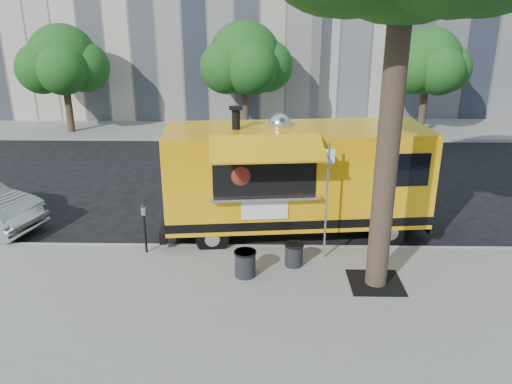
% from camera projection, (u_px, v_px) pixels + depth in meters
% --- Properties ---
extents(ground, '(120.00, 120.00, 0.00)m').
position_uv_depth(ground, '(263.00, 236.00, 14.16)').
color(ground, black).
rests_on(ground, ground).
extents(sidewalk, '(60.00, 6.00, 0.15)m').
position_uv_depth(sidewalk, '(262.00, 314.00, 10.38)').
color(sidewalk, gray).
rests_on(sidewalk, ground).
extents(curb, '(60.00, 0.14, 0.16)m').
position_uv_depth(curb, '(263.00, 248.00, 13.26)').
color(curb, '#999993').
rests_on(curb, ground).
extents(far_sidewalk, '(60.00, 5.00, 0.15)m').
position_uv_depth(far_sidewalk, '(265.00, 129.00, 26.83)').
color(far_sidewalk, gray).
rests_on(far_sidewalk, ground).
extents(tree_well, '(1.20, 1.20, 0.02)m').
position_uv_depth(tree_well, '(375.00, 283.00, 11.43)').
color(tree_well, black).
rests_on(tree_well, sidewalk).
extents(far_tree_a, '(3.42, 3.42, 5.36)m').
position_uv_depth(far_tree_a, '(63.00, 60.00, 24.62)').
color(far_tree_a, '#33261C').
rests_on(far_tree_a, far_sidewalk).
extents(far_tree_b, '(3.60, 3.60, 5.50)m').
position_uv_depth(far_tree_b, '(245.00, 58.00, 24.81)').
color(far_tree_b, '#33261C').
rests_on(far_tree_b, far_sidewalk).
extents(far_tree_c, '(3.24, 3.24, 5.21)m').
position_uv_depth(far_tree_c, '(428.00, 61.00, 24.40)').
color(far_tree_c, '#33261C').
rests_on(far_tree_c, far_sidewalk).
extents(sign_post, '(0.28, 0.06, 3.00)m').
position_uv_depth(sign_post, '(327.00, 194.00, 12.05)').
color(sign_post, silver).
rests_on(sign_post, sidewalk).
extents(parking_meter, '(0.11, 0.11, 1.33)m').
position_uv_depth(parking_meter, '(144.00, 223.00, 12.61)').
color(parking_meter, black).
rests_on(parking_meter, sidewalk).
extents(food_truck, '(7.57, 3.98, 3.65)m').
position_uv_depth(food_truck, '(294.00, 177.00, 13.72)').
color(food_truck, '#FFB20D').
rests_on(food_truck, ground).
extents(trash_bin_left, '(0.53, 0.53, 0.63)m').
position_uv_depth(trash_bin_left, '(245.00, 263.00, 11.64)').
color(trash_bin_left, black).
rests_on(trash_bin_left, sidewalk).
extents(trash_bin_right, '(0.47, 0.47, 0.57)m').
position_uv_depth(trash_bin_right, '(294.00, 254.00, 12.14)').
color(trash_bin_right, black).
rests_on(trash_bin_right, sidewalk).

